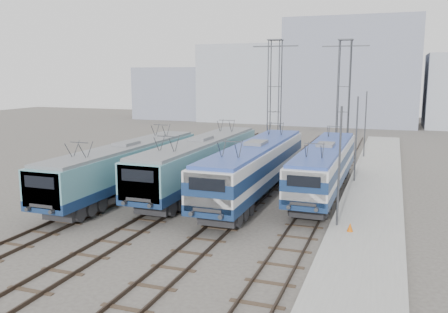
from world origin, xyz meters
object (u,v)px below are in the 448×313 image
mast_mid (356,141)px  catenary_tower_east (343,95)px  catenary_tower_west (274,95)px  mast_front (339,170)px  locomotive_center_left (200,160)px  mast_rear (365,126)px  locomotive_center_right (255,165)px  locomotive_far_right (325,164)px  safety_cone (350,227)px  locomotive_far_left (125,165)px

mast_mid → catenary_tower_east: bearing=101.9°
catenary_tower_west → mast_front: (8.60, -20.00, -3.14)m
locomotive_center_left → mast_front: (10.85, -6.03, 1.15)m
locomotive_center_left → mast_rear: mast_rear is taller
locomotive_center_right → locomotive_far_right: bearing=30.4°
locomotive_center_right → safety_cone: size_ratio=38.82×
catenary_tower_west → mast_rear: bearing=24.9°
mast_front → mast_rear: same height
locomotive_far_right → catenary_tower_west: bearing=119.4°
locomotive_center_right → catenary_tower_west: 15.40m
catenary_tower_west → mast_rear: 9.99m
locomotive_far_right → safety_cone: bearing=-73.4°
locomotive_center_left → locomotive_center_right: 4.55m
mast_mid → mast_rear: same height
catenary_tower_east → mast_mid: catenary_tower_east is taller
locomotive_far_left → locomotive_far_right: size_ratio=1.03×
locomotive_far_left → catenary_tower_east: 23.71m
locomotive_far_left → locomotive_center_right: locomotive_center_right is taller
locomotive_far_left → mast_front: size_ratio=2.58×
locomotive_far_left → mast_mid: size_ratio=2.58×
locomotive_far_left → locomotive_center_right: (9.00, 2.53, 0.15)m
locomotive_far_left → catenary_tower_west: (6.75, 17.16, 4.39)m
locomotive_far_left → locomotive_center_left: bearing=35.3°
mast_rear → locomotive_far_right: bearing=-96.6°
locomotive_far_left → catenary_tower_east: bearing=55.3°
locomotive_far_left → safety_cone: 16.65m
locomotive_far_right → catenary_tower_west: (-6.75, 11.98, 4.41)m
catenary_tower_west → mast_rear: catenary_tower_west is taller
locomotive_far_left → mast_rear: 26.17m
locomotive_center_right → safety_cone: bearing=-41.2°
locomotive_center_left → locomotive_far_right: (9.00, 1.99, -0.11)m
mast_mid → catenary_tower_west: bearing=137.1°
mast_front → locomotive_center_right: bearing=139.8°
locomotive_far_left → safety_cone: (16.14, -3.72, -1.71)m
catenary_tower_west → catenary_tower_east: bearing=17.1°
catenary_tower_west → locomotive_far_right: bearing=-60.6°
catenary_tower_east → mast_rear: 4.28m
locomotive_far_left → locomotive_far_right: locomotive_far_left is taller
locomotive_far_right → mast_front: size_ratio=2.50×
locomotive_center_left → locomotive_far_right: locomotive_center_left is taller
locomotive_center_right → locomotive_far_right: locomotive_center_right is taller
locomotive_center_right → mast_rear: bearing=71.2°
locomotive_center_left → locomotive_far_right: bearing=12.5°
mast_mid → mast_front: bearing=-90.0°
locomotive_far_left → mast_rear: (15.35, 21.16, 1.25)m
mast_front → catenary_tower_east: bearing=95.5°
catenary_tower_east → mast_rear: catenary_tower_east is taller
catenary_tower_east → mast_rear: bearing=43.6°
locomotive_far_right → catenary_tower_west: catenary_tower_west is taller
locomotive_far_right → mast_front: 8.32m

